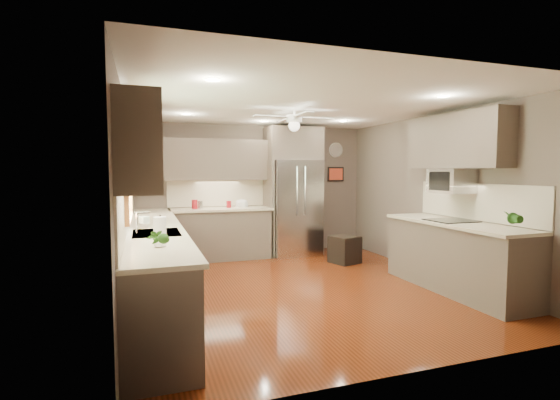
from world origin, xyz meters
TOP-DOWN VIEW (x-y plane):
  - floor at (0.00, 0.00)m, footprint 5.00×5.00m
  - ceiling at (0.00, 0.00)m, footprint 5.00×5.00m
  - wall_back at (0.00, 2.50)m, footprint 4.50×0.00m
  - wall_front at (0.00, -2.50)m, footprint 4.50×0.00m
  - wall_left at (-2.25, 0.00)m, footprint 0.00×5.00m
  - wall_right at (2.25, 0.00)m, footprint 0.00×5.00m
  - canister_a at (-1.19, 2.19)m, footprint 0.14×0.14m
  - canister_b at (-1.08, 2.22)m, footprint 0.09×0.09m
  - canister_d at (-0.56, 2.21)m, footprint 0.11×0.11m
  - soap_bottle at (-2.05, -0.01)m, footprint 0.11×0.11m
  - potted_plant_left at (-1.95, -1.72)m, footprint 0.17×0.14m
  - potted_plant_right at (1.91, -1.67)m, footprint 0.19×0.16m
  - bowl at (-0.32, 2.21)m, footprint 0.30×0.30m
  - left_run at (-1.95, 0.15)m, footprint 0.65×4.70m
  - back_run at (-0.72, 2.20)m, footprint 1.85×0.65m
  - uppers at (-0.74, 0.71)m, footprint 4.50×4.70m
  - window at (-2.22, -0.50)m, footprint 0.05×1.12m
  - sink at (-1.93, -0.50)m, footprint 0.50×0.70m
  - refrigerator at (0.70, 2.16)m, footprint 1.06×0.75m
  - right_run at (1.93, -0.80)m, footprint 0.70×2.20m
  - microwave at (2.03, -0.55)m, footprint 0.43×0.55m
  - ceiling_fan at (-0.00, 0.30)m, footprint 1.18×1.18m
  - recessed_lights at (-0.04, 0.40)m, footprint 2.84×3.14m
  - wall_clock at (1.75, 2.48)m, footprint 0.30×0.03m
  - framed_print at (1.75, 2.48)m, footprint 0.36×0.03m
  - stool at (1.28, 1.17)m, footprint 0.54×0.54m
  - paper_towel at (-1.92, -1.39)m, footprint 0.11×0.11m

SIDE VIEW (x-z plane):
  - floor at x=0.00m, z-range 0.00..0.00m
  - stool at x=1.28m, z-range -0.01..0.49m
  - left_run at x=-1.95m, z-range -0.24..1.21m
  - back_run at x=-0.72m, z-range -0.24..1.21m
  - right_run at x=1.93m, z-range -0.24..1.21m
  - sink at x=-1.93m, z-range 0.75..1.07m
  - bowl at x=-0.32m, z-range 0.94..1.00m
  - canister_d at x=-0.56m, z-range 0.93..1.07m
  - canister_b at x=-1.08m, z-range 0.94..1.08m
  - canister_a at x=-1.19m, z-range 0.94..1.10m
  - soap_bottle at x=-2.05m, z-range 0.94..1.13m
  - potted_plant_left at x=-1.95m, z-range 0.94..1.22m
  - paper_towel at x=-1.92m, z-range 0.94..1.22m
  - potted_plant_right at x=1.91m, z-range 0.94..1.24m
  - refrigerator at x=0.70m, z-range -0.04..2.41m
  - wall_back at x=0.00m, z-range -1.00..3.50m
  - wall_front at x=0.00m, z-range -1.00..3.50m
  - wall_left at x=-2.25m, z-range -1.25..3.75m
  - wall_right at x=2.25m, z-range -1.25..3.75m
  - microwave at x=2.03m, z-range 1.31..1.65m
  - framed_print at x=1.75m, z-range 1.40..1.70m
  - window at x=-2.22m, z-range 1.09..2.01m
  - uppers at x=-0.74m, z-range 1.39..2.35m
  - wall_clock at x=1.75m, z-range 1.90..2.20m
  - ceiling_fan at x=0.00m, z-range 2.17..2.49m
  - recessed_lights at x=-0.04m, z-range 2.49..2.50m
  - ceiling at x=0.00m, z-range 2.50..2.50m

